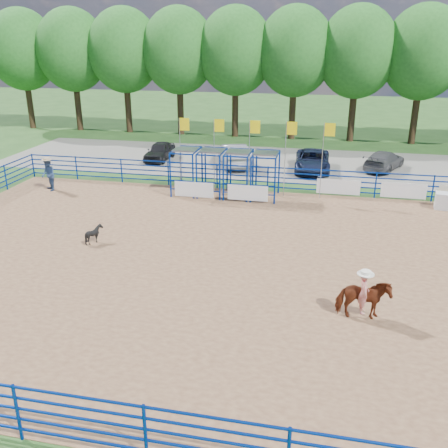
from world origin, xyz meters
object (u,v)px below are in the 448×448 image
(spectator_cowboy, at_px, (48,175))
(car_d, at_px, (384,160))
(horse_and_rider, at_px, (363,296))
(car_c, at_px, (312,161))
(car_a, at_px, (160,151))
(car_b, at_px, (233,155))
(calf, at_px, (94,234))

(spectator_cowboy, xyz_separation_m, car_d, (19.45, 9.15, -0.35))
(horse_and_rider, distance_m, car_d, 19.91)
(spectator_cowboy, distance_m, car_c, 16.70)
(spectator_cowboy, distance_m, car_a, 9.40)
(car_c, bearing_deg, car_b, 175.23)
(calf, height_order, car_a, car_a)
(calf, relative_size, spectator_cowboy, 0.43)
(horse_and_rider, distance_m, calf, 11.86)
(spectator_cowboy, xyz_separation_m, car_b, (9.35, 8.03, -0.20))
(calf, relative_size, car_a, 0.22)
(calf, distance_m, spectator_cowboy, 9.00)
(calf, height_order, car_d, car_d)
(horse_and_rider, height_order, spectator_cowboy, horse_and_rider)
(spectator_cowboy, relative_size, car_a, 0.51)
(horse_and_rider, distance_m, spectator_cowboy, 20.22)
(car_a, bearing_deg, car_c, -3.89)
(car_b, distance_m, car_d, 10.16)
(horse_and_rider, xyz_separation_m, spectator_cowboy, (-17.19, 10.64, 0.13))
(calf, bearing_deg, car_c, -49.23)
(car_d, bearing_deg, car_a, 25.41)
(car_c, relative_size, car_d, 1.14)
(car_b, bearing_deg, car_a, -26.05)
(car_c, bearing_deg, car_a, 173.52)
(calf, relative_size, car_d, 0.19)
(car_c, height_order, car_d, car_c)
(car_d, bearing_deg, car_b, 29.68)
(horse_and_rider, relative_size, car_c, 0.49)
(car_b, height_order, car_d, car_b)
(car_c, distance_m, car_d, 4.88)
(car_b, xyz_separation_m, car_c, (5.40, -0.23, -0.09))
(car_b, bearing_deg, car_c, 157.32)
(car_b, bearing_deg, horse_and_rider, 92.51)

